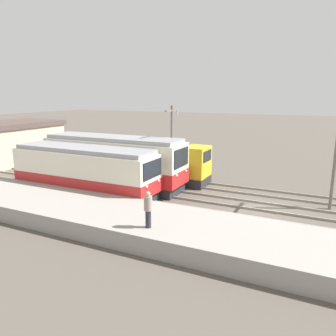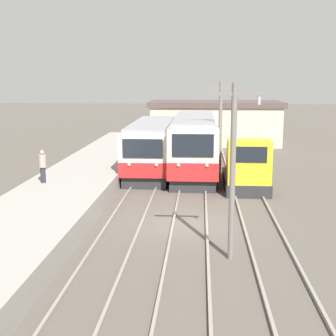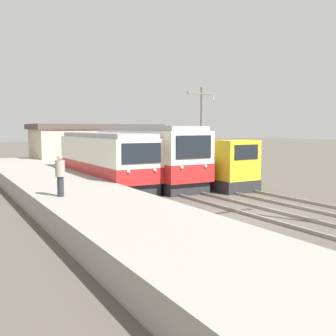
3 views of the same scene
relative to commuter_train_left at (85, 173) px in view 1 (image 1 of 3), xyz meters
The scene contains 11 objects.
ground_plane 11.72m from the commuter_train_left, 77.06° to the right, with size 200.00×200.00×0.00m, color #564F47.
platform_left 11.94m from the commuter_train_left, 107.88° to the right, with size 4.50×54.00×0.92m, color gray.
track_left 11.42m from the commuter_train_left, 90.00° to the right, with size 1.54×60.00×0.14m.
track_center 11.76m from the commuter_train_left, 76.10° to the right, with size 1.54×60.00×0.14m.
track_right 12.81m from the commuter_train_left, 62.86° to the right, with size 1.54×60.00×0.14m.
commuter_train_left is the anchor object (origin of this frame).
commuter_train_center 2.83m from the commuter_train_left, ahead, with size 2.84×11.17×3.81m.
shunting_locomotive 7.28m from the commuter_train_left, 37.13° to the right, with size 2.40×5.23×3.00m.
catenary_mast_near 15.83m from the commuter_train_left, 74.11° to the right, with size 2.00×0.20×6.07m.
catenary_mast_mid 6.47m from the commuter_train_left, 46.19° to the right, with size 2.00×0.20×6.07m.
person_on_platform 9.06m from the commuter_train_left, 122.56° to the right, with size 0.38×0.38×1.70m.
Camera 1 is at (-19.60, -3.19, 6.81)m, focal length 35.00 mm.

